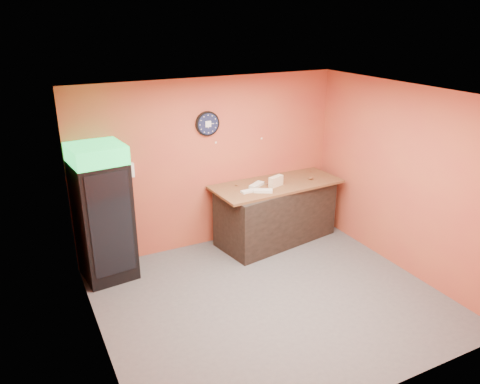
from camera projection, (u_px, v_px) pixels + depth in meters
floor at (270, 299)px, 6.50m from camera, size 4.50×4.50×0.00m
back_wall at (211, 164)px, 7.66m from camera, size 4.50×0.02×2.80m
left_wall at (93, 242)px, 5.05m from camera, size 0.02×4.00×2.80m
right_wall at (403, 179)px, 6.94m from camera, size 0.02×4.00×2.80m
ceiling at (276, 96)px, 5.50m from camera, size 4.50×4.00×0.02m
beverage_cooler at (103, 216)px, 6.70m from camera, size 0.78×0.79×2.04m
prep_counter at (276, 213)px, 8.04m from camera, size 2.13×1.22×1.00m
wall_clock at (208, 124)px, 7.38m from camera, size 0.40×0.06×0.40m
wall_phone at (130, 170)px, 7.02m from camera, size 0.12×0.11×0.22m
butcher_paper at (277, 184)px, 7.85m from camera, size 2.24×1.06×0.04m
sub_roll_stack at (276, 181)px, 7.67m from camera, size 0.29×0.18×0.17m
wrapped_sandwich_left at (248, 191)px, 7.44m from camera, size 0.26×0.12×0.04m
wrapped_sandwich_mid at (263, 191)px, 7.44m from camera, size 0.32×0.25×0.04m
wrapped_sandwich_right at (257, 185)px, 7.70m from camera, size 0.33×0.27×0.04m
kitchen_tool at (273, 182)px, 7.80m from camera, size 0.06×0.06×0.06m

